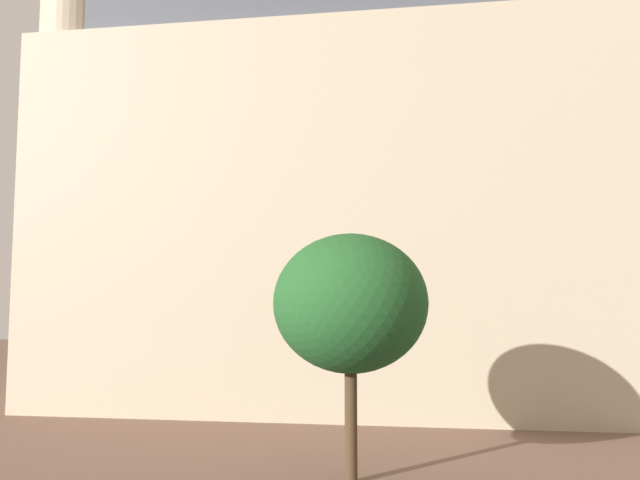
% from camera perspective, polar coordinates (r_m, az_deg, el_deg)
% --- Properties ---
extents(landmark_building, '(25.97, 14.54, 30.91)m').
position_cam_1_polar(landmark_building, '(32.42, 2.04, 3.48)').
color(landmark_building, beige).
rests_on(landmark_building, ground_plane).
extents(tree_curb_far, '(4.07, 4.07, 6.41)m').
position_cam_1_polar(tree_curb_far, '(17.28, 2.67, -5.55)').
color(tree_curb_far, '#4C3823').
rests_on(tree_curb_far, ground_plane).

